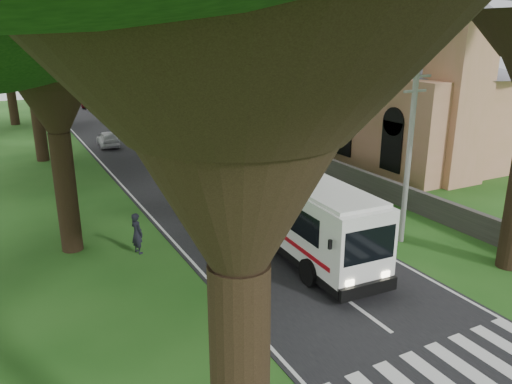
% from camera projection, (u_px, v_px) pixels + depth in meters
% --- Properties ---
extents(ground, '(140.00, 140.00, 0.00)m').
position_uv_depth(ground, '(403.00, 342.00, 15.41)').
color(ground, '#1E4D16').
rests_on(ground, ground).
extents(road, '(8.00, 120.00, 0.04)m').
position_uv_depth(road, '(160.00, 163.00, 36.52)').
color(road, black).
rests_on(road, ground).
extents(crosswalk, '(8.00, 3.00, 0.01)m').
position_uv_depth(crosswalk, '(455.00, 380.00, 13.72)').
color(crosswalk, silver).
rests_on(crosswalk, ground).
extents(property_wall, '(0.35, 50.00, 1.20)m').
position_uv_depth(property_wall, '(274.00, 146.00, 39.46)').
color(property_wall, '#383533').
rests_on(property_wall, ground).
extents(church, '(14.00, 24.00, 11.60)m').
position_uv_depth(church, '(386.00, 88.00, 39.99)').
color(church, tan).
rests_on(church, ground).
extents(pole_near, '(1.60, 0.24, 8.00)m').
position_uv_depth(pole_near, '(409.00, 152.00, 21.63)').
color(pole_near, gray).
rests_on(pole_near, ground).
extents(pole_mid, '(1.60, 0.24, 8.00)m').
position_uv_depth(pole_mid, '(222.00, 100.00, 38.52)').
color(pole_mid, gray).
rests_on(pole_mid, ground).
extents(pole_far, '(1.60, 0.24, 8.00)m').
position_uv_depth(pole_far, '(149.00, 80.00, 55.41)').
color(pole_far, gray).
rests_on(pole_far, ground).
extents(tree_l_midb, '(14.29, 14.29, 14.28)m').
position_uv_depth(tree_l_midb, '(22.00, 2.00, 34.05)').
color(tree_l_midb, black).
rests_on(tree_l_midb, ground).
extents(tree_l_far, '(13.08, 13.08, 13.26)m').
position_uv_depth(tree_l_far, '(0.00, 20.00, 49.05)').
color(tree_l_far, black).
rests_on(tree_l_far, ground).
extents(tree_r_far, '(16.13, 16.13, 16.17)m').
position_uv_depth(tree_r_far, '(146.00, 4.00, 62.60)').
color(tree_r_far, black).
rests_on(tree_r_far, ground).
extents(coach_bus, '(3.09, 11.67, 3.41)m').
position_uv_depth(coach_bus, '(288.00, 204.00, 22.20)').
color(coach_bus, white).
rests_on(coach_bus, ground).
extents(distant_car_a, '(1.76, 3.93, 1.31)m').
position_uv_depth(distant_car_a, '(108.00, 139.00, 41.78)').
color(distant_car_a, silver).
rests_on(distant_car_a, road).
extents(distant_car_b, '(1.64, 4.01, 1.29)m').
position_uv_depth(distant_car_b, '(63.00, 105.00, 61.43)').
color(distant_car_b, '#20224C').
rests_on(distant_car_b, road).
extents(distant_car_c, '(2.91, 5.42, 1.49)m').
position_uv_depth(distant_car_c, '(89.00, 101.00, 64.52)').
color(distant_car_c, maroon).
rests_on(distant_car_c, road).
extents(pedestrian, '(0.63, 0.77, 1.83)m').
position_uv_depth(pedestrian, '(137.00, 233.00, 21.41)').
color(pedestrian, black).
rests_on(pedestrian, ground).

